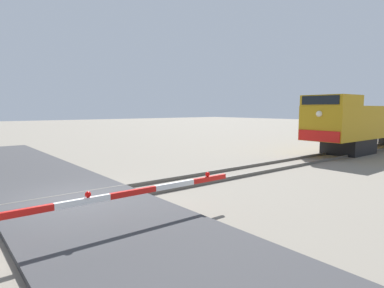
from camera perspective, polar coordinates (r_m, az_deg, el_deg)
ground_plane at (r=11.07m, az=-20.38°, el=-9.85°), size 160.00×160.00×0.00m
rail_track_left at (r=11.71m, az=-21.51°, el=-8.63°), size 0.08×80.00×0.15m
rail_track_right at (r=10.39m, az=-19.12°, el=-10.42°), size 0.08×80.00×0.15m
road_surface at (r=11.05m, az=-20.39°, el=-9.48°), size 36.00×4.46×0.15m
locomotive at (r=27.88m, az=30.00°, el=3.28°), size 2.75×17.19×3.83m
crossing_gate at (r=7.43m, az=-25.83°, el=-12.04°), size 0.36×6.97×1.16m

